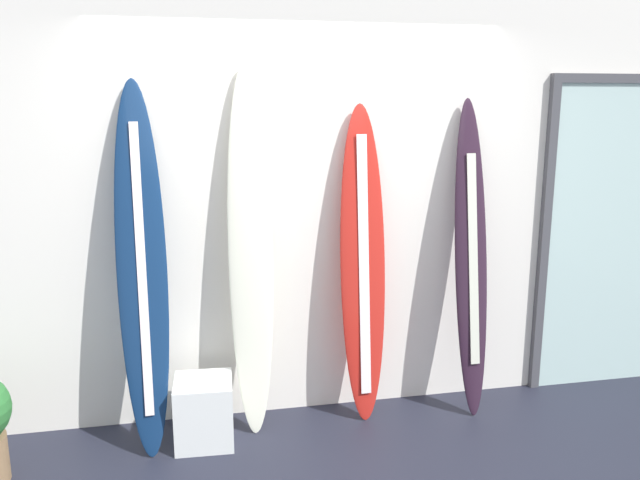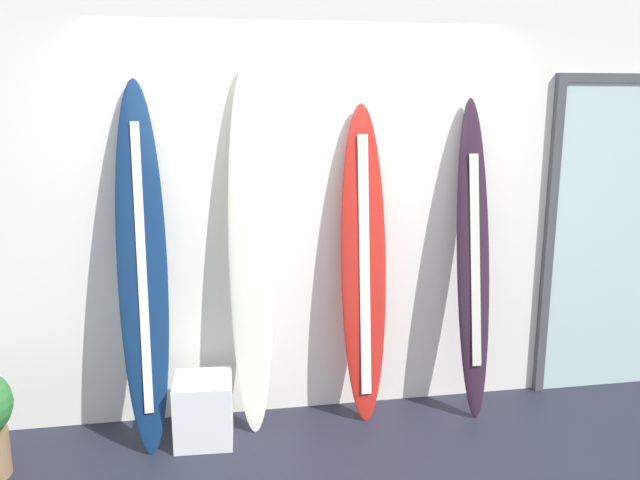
{
  "view_description": "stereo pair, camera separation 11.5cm",
  "coord_description": "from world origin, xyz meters",
  "px_view_note": "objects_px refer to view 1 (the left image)",
  "views": [
    {
      "loc": [
        -0.71,
        -2.75,
        2.04
      ],
      "look_at": [
        0.06,
        0.95,
        1.21
      ],
      "focal_mm": 35.97,
      "sensor_mm": 36.0,
      "label": 1
    },
    {
      "loc": [
        -0.59,
        -2.77,
        2.04
      ],
      "look_at": [
        0.06,
        0.95,
        1.21
      ],
      "focal_mm": 35.97,
      "sensor_mm": 36.0,
      "label": 2
    }
  ],
  "objects_px": {
    "surfboard_charcoal": "(471,259)",
    "display_block_left": "(204,411)",
    "surfboard_navy": "(142,269)",
    "glass_door": "(618,230)",
    "surfboard_ivory": "(251,256)",
    "surfboard_crimson": "(363,268)"
  },
  "relations": [
    {
      "from": "surfboard_charcoal",
      "to": "display_block_left",
      "type": "relative_size",
      "value": 5.16
    },
    {
      "from": "surfboard_ivory",
      "to": "glass_door",
      "type": "distance_m",
      "value": 2.62
    },
    {
      "from": "display_block_left",
      "to": "surfboard_ivory",
      "type": "bearing_deg",
      "value": 25.84
    },
    {
      "from": "surfboard_ivory",
      "to": "surfboard_charcoal",
      "type": "xyz_separation_m",
      "value": [
        1.42,
        -0.03,
        -0.08
      ]
    },
    {
      "from": "surfboard_ivory",
      "to": "surfboard_charcoal",
      "type": "distance_m",
      "value": 1.42
    },
    {
      "from": "glass_door",
      "to": "surfboard_ivory",
      "type": "bearing_deg",
      "value": -176.74
    },
    {
      "from": "display_block_left",
      "to": "glass_door",
      "type": "distance_m",
      "value": 3.1
    },
    {
      "from": "surfboard_crimson",
      "to": "surfboard_charcoal",
      "type": "distance_m",
      "value": 0.72
    },
    {
      "from": "surfboard_ivory",
      "to": "surfboard_charcoal",
      "type": "bearing_deg",
      "value": -1.38
    },
    {
      "from": "surfboard_ivory",
      "to": "display_block_left",
      "type": "relative_size",
      "value": 5.67
    },
    {
      "from": "surfboard_charcoal",
      "to": "display_block_left",
      "type": "xyz_separation_m",
      "value": [
        -1.74,
        -0.12,
        -0.83
      ]
    },
    {
      "from": "surfboard_crimson",
      "to": "surfboard_charcoal",
      "type": "relative_size",
      "value": 0.98
    },
    {
      "from": "surfboard_ivory",
      "to": "display_block_left",
      "type": "xyz_separation_m",
      "value": [
        -0.32,
        -0.15,
        -0.91
      ]
    },
    {
      "from": "surfboard_crimson",
      "to": "surfboard_charcoal",
      "type": "bearing_deg",
      "value": -3.44
    },
    {
      "from": "display_block_left",
      "to": "surfboard_charcoal",
      "type": "bearing_deg",
      "value": 3.93
    },
    {
      "from": "surfboard_navy",
      "to": "glass_door",
      "type": "xyz_separation_m",
      "value": [
        3.25,
        0.22,
        0.06
      ]
    },
    {
      "from": "surfboard_ivory",
      "to": "surfboard_crimson",
      "type": "xyz_separation_m",
      "value": [
        0.71,
        0.01,
        -0.12
      ]
    },
    {
      "from": "surfboard_ivory",
      "to": "glass_door",
      "type": "relative_size",
      "value": 1.02
    },
    {
      "from": "surfboard_navy",
      "to": "glass_door",
      "type": "bearing_deg",
      "value": 3.94
    },
    {
      "from": "surfboard_navy",
      "to": "surfboard_ivory",
      "type": "xyz_separation_m",
      "value": [
        0.63,
        0.07,
        0.03
      ]
    },
    {
      "from": "surfboard_charcoal",
      "to": "surfboard_ivory",
      "type": "bearing_deg",
      "value": 178.62
    },
    {
      "from": "surfboard_crimson",
      "to": "glass_door",
      "type": "relative_size",
      "value": 0.91
    }
  ]
}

